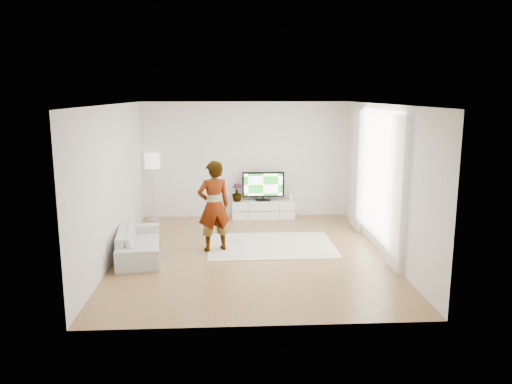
{
  "coord_description": "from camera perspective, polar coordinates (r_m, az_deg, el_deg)",
  "views": [
    {
      "loc": [
        -0.4,
        -9.05,
        3.0
      ],
      "look_at": [
        0.12,
        0.4,
        1.12
      ],
      "focal_mm": 35.0,
      "sensor_mm": 36.0,
      "label": 1
    }
  ],
  "objects": [
    {
      "name": "curtain_near",
      "position": [
        8.68,
        15.72,
        -0.13
      ],
      "size": [
        0.04,
        0.7,
        2.6
      ],
      "primitive_type": "cube",
      "color": "white",
      "rests_on": "floor"
    },
    {
      "name": "wall_left",
      "position": [
        9.43,
        -15.98,
        1.04
      ],
      "size": [
        0.02,
        6.0,
        2.8
      ],
      "primitive_type": "cube",
      "color": "silver",
      "rests_on": "floor"
    },
    {
      "name": "rug",
      "position": [
        10.05,
        1.72,
        -6.1
      ],
      "size": [
        2.51,
        1.82,
        0.01
      ],
      "primitive_type": "cube",
      "rotation": [
        0.0,
        0.0,
        0.01
      ],
      "color": "beige",
      "rests_on": "floor"
    },
    {
      "name": "wall_back",
      "position": [
        12.16,
        -1.25,
        3.68
      ],
      "size": [
        5.0,
        0.02,
        2.8
      ],
      "primitive_type": "cube",
      "color": "silver",
      "rests_on": "floor"
    },
    {
      "name": "potted_plant",
      "position": [
        12.05,
        -2.2,
        -0.05
      ],
      "size": [
        0.27,
        0.27,
        0.43
      ],
      "primitive_type": "imported",
      "rotation": [
        0.0,
        0.0,
        -0.12
      ],
      "color": "#3F7238",
      "rests_on": "media_console"
    },
    {
      "name": "sofa",
      "position": [
        9.57,
        -13.25,
        -5.58
      ],
      "size": [
        0.99,
        1.98,
        0.56
      ],
      "primitive_type": "imported",
      "rotation": [
        0.0,
        0.0,
        1.71
      ],
      "color": "silver",
      "rests_on": "floor"
    },
    {
      "name": "ceiling",
      "position": [
        9.06,
        -0.64,
        9.99
      ],
      "size": [
        6.0,
        6.0,
        0.0
      ],
      "primitive_type": "plane",
      "color": "white",
      "rests_on": "wall_back"
    },
    {
      "name": "wall_front",
      "position": [
        6.27,
        0.6,
        -3.52
      ],
      "size": [
        5.0,
        0.02,
        2.8
      ],
      "primitive_type": "cube",
      "color": "silver",
      "rests_on": "floor"
    },
    {
      "name": "curtain_far",
      "position": [
        11.14,
        11.45,
        2.5
      ],
      "size": [
        0.04,
        0.7,
        2.6
      ],
      "primitive_type": "cube",
      "color": "white",
      "rests_on": "floor"
    },
    {
      "name": "floor",
      "position": [
        9.54,
        -0.6,
        -7.07
      ],
      "size": [
        6.0,
        6.0,
        0.0
      ],
      "primitive_type": "plane",
      "color": "#AD864E",
      "rests_on": "ground"
    },
    {
      "name": "floor_lamp",
      "position": [
        12.0,
        -11.77,
        3.19
      ],
      "size": [
        0.36,
        0.36,
        1.61
      ],
      "color": "silver",
      "rests_on": "floor"
    },
    {
      "name": "wall_right",
      "position": [
        9.64,
        14.4,
        1.34
      ],
      "size": [
        0.02,
        6.0,
        2.8
      ],
      "primitive_type": "cube",
      "color": "silver",
      "rests_on": "floor"
    },
    {
      "name": "player",
      "position": [
        9.54,
        -4.84,
        -1.6
      ],
      "size": [
        0.74,
        0.6,
        1.75
      ],
      "primitive_type": "imported",
      "rotation": [
        0.0,
        0.0,
        3.48
      ],
      "color": "#334772",
      "rests_on": "rug"
    },
    {
      "name": "media_console",
      "position": [
        12.17,
        0.83,
        -2.0
      ],
      "size": [
        1.51,
        0.43,
        0.42
      ],
      "color": "white",
      "rests_on": "floor"
    },
    {
      "name": "television",
      "position": [
        12.07,
        0.83,
        0.79
      ],
      "size": [
        1.02,
        0.2,
        0.71
      ],
      "color": "black",
      "rests_on": "media_console"
    },
    {
      "name": "window",
      "position": [
        9.91,
        13.79,
        1.92
      ],
      "size": [
        0.01,
        2.6,
        2.5
      ],
      "primitive_type": "cube",
      "color": "white",
      "rests_on": "wall_right"
    },
    {
      "name": "game_console",
      "position": [
        12.16,
        3.94,
        -0.49
      ],
      "size": [
        0.07,
        0.16,
        0.22
      ],
      "rotation": [
        0.0,
        0.0,
        0.16
      ],
      "color": "white",
      "rests_on": "media_console"
    }
  ]
}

